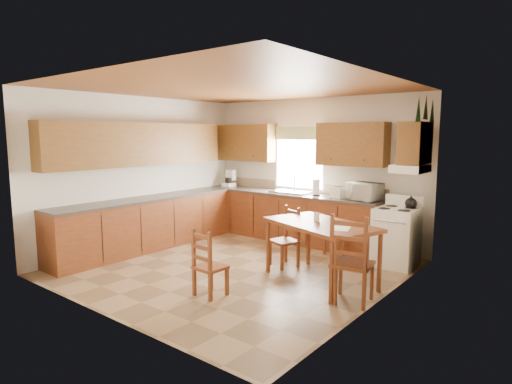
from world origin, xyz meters
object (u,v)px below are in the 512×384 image
Objects in this scene: chair_far_right at (337,227)px; stove at (396,238)px; chair_near_right at (353,258)px; chair_far_left at (284,237)px; chair_near_left at (210,262)px; microwave at (364,191)px; dining_table at (320,252)px.

stove is at bearing -12.98° from chair_far_right.
chair_near_right reaches higher than chair_far_left.
chair_near_left is at bearing -107.87° from chair_far_right.
microwave reaches higher than chair_near_left.
microwave reaches higher than chair_far_left.
stove is at bearing -95.98° from chair_near_right.
dining_table is 0.84m from chair_far_left.
dining_table is 1.68× the size of chair_far_right.
chair_far_left is at bearing -87.65° from chair_near_left.
chair_near_right reaches higher than chair_near_left.
dining_table is 1.81× the size of chair_near_left.
stove is 0.97× the size of chair_far_left.
chair_far_right is (-1.15, 1.80, -0.08)m from chair_near_right.
microwave is at bearing -99.17° from chair_near_left.
microwave is 1.69m from chair_far_left.
stove is 1.73m from chair_far_left.
microwave is 0.32× the size of dining_table.
chair_far_right reaches higher than chair_near_left.
stove reaches higher than chair_near_left.
stove is at bearing -15.37° from microwave.
stove is 1.03× the size of chair_near_left.
stove reaches higher than dining_table.
chair_near_left is 1.75m from chair_near_right.
chair_near_left is 0.93× the size of chair_far_right.
chair_near_right reaches higher than stove.
chair_near_left is at bearing -117.85° from stove.
stove is 3.00m from chair_near_left.
chair_far_left is at bearing 179.94° from dining_table.
chair_near_left is at bearing -71.44° from chair_far_left.
microwave is 2.31m from chair_near_right.
chair_far_right is (-0.33, -0.30, -0.61)m from microwave.
chair_far_left is (-0.79, 0.28, 0.04)m from dining_table.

